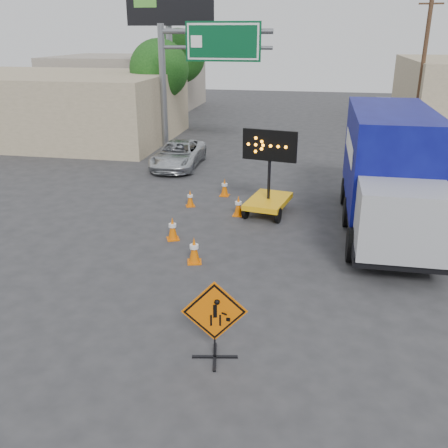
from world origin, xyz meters
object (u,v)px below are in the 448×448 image
(construction_sign, at_px, (215,319))
(arrow_board, at_px, (268,196))
(box_truck, at_px, (388,178))
(pickup_truck, at_px, (178,154))

(construction_sign, bearing_deg, arrow_board, 78.51)
(arrow_board, bearing_deg, construction_sign, -80.10)
(box_truck, bearing_deg, arrow_board, 169.21)
(arrow_board, xyz_separation_m, box_truck, (4.07, -0.75, 1.11))
(construction_sign, xyz_separation_m, arrow_board, (0.10, 9.05, -0.24))
(pickup_truck, distance_m, box_truck, 11.54)
(construction_sign, xyz_separation_m, box_truck, (4.17, 8.30, 0.87))
(construction_sign, relative_size, box_truck, 0.21)
(construction_sign, xyz_separation_m, pickup_truck, (-5.10, 15.08, -0.30))
(box_truck, bearing_deg, construction_sign, -116.94)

